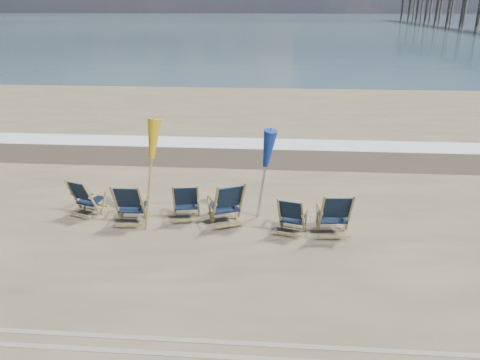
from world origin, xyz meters
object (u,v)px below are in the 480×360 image
at_px(beach_chair_1, 142,205).
at_px(beach_chair_5, 350,215).
at_px(beach_chair_2, 198,202).
at_px(beach_chair_3, 242,202).
at_px(umbrella_blue, 264,151).
at_px(beach_chair_4, 303,218).
at_px(beach_chair_0, 91,200).
at_px(umbrella_yellow, 148,145).

bearing_deg(beach_chair_1, beach_chair_5, 176.99).
height_order(beach_chair_2, beach_chair_3, beach_chair_3).
relative_size(beach_chair_1, umbrella_blue, 0.49).
bearing_deg(umbrella_blue, beach_chair_3, -144.34).
distance_m(beach_chair_3, beach_chair_4, 1.42).
height_order(beach_chair_0, umbrella_yellow, umbrella_yellow).
bearing_deg(beach_chair_1, beach_chair_0, -14.59).
distance_m(beach_chair_0, beach_chair_5, 5.77).
bearing_deg(umbrella_blue, beach_chair_0, -175.48).
bearing_deg(beach_chair_5, umbrella_yellow, -8.08).
xyz_separation_m(beach_chair_4, umbrella_yellow, (-3.30, 0.30, 1.42)).
xyz_separation_m(beach_chair_3, beach_chair_5, (2.30, -0.46, -0.01)).
distance_m(beach_chair_0, beach_chair_3, 3.44).
height_order(beach_chair_2, umbrella_yellow, umbrella_yellow).
bearing_deg(umbrella_blue, umbrella_yellow, -167.48).
relative_size(beach_chair_5, umbrella_blue, 0.49).
xyz_separation_m(beach_chair_2, umbrella_blue, (1.45, 0.25, 1.15)).
bearing_deg(beach_chair_5, beach_chair_3, -16.03).
bearing_deg(beach_chair_1, umbrella_yellow, -158.34).
relative_size(beach_chair_4, umbrella_yellow, 0.38).
distance_m(beach_chair_1, umbrella_blue, 2.92).
distance_m(beach_chair_0, umbrella_blue, 4.08).
bearing_deg(beach_chair_4, beach_chair_3, -5.77).
relative_size(beach_chair_1, beach_chair_4, 1.16).
distance_m(beach_chair_5, umbrella_blue, 2.29).
relative_size(beach_chair_0, beach_chair_1, 0.92).
height_order(beach_chair_2, beach_chair_4, beach_chair_2).
bearing_deg(beach_chair_3, beach_chair_2, -29.72).
xyz_separation_m(beach_chair_3, beach_chair_4, (1.33, -0.50, -0.09)).
height_order(beach_chair_2, umbrella_blue, umbrella_blue).
bearing_deg(beach_chair_2, umbrella_yellow, 7.84).
relative_size(beach_chair_3, umbrella_yellow, 0.45).
bearing_deg(beach_chair_2, beach_chair_4, 156.75).
xyz_separation_m(beach_chair_1, beach_chair_3, (2.17, 0.29, 0.02)).
xyz_separation_m(beach_chair_0, beach_chair_5, (5.75, -0.49, 0.05)).
relative_size(beach_chair_0, beach_chair_2, 1.00).
distance_m(beach_chair_3, umbrella_yellow, 2.39).
bearing_deg(umbrella_yellow, beach_chair_1, -157.54).
relative_size(beach_chair_3, beach_chair_5, 1.02).
bearing_deg(beach_chair_5, umbrella_blue, -28.03).
relative_size(beach_chair_2, umbrella_yellow, 0.40).
bearing_deg(beach_chair_3, umbrella_blue, -169.04).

